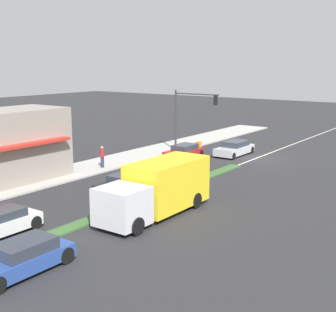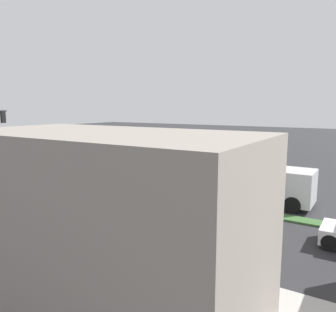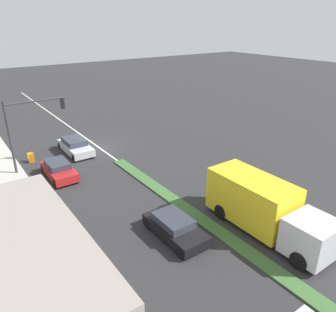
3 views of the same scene
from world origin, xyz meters
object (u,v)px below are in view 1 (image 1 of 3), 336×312
object	(u,v)px
hatchback_red	(184,152)
suv_black	(125,183)
coupe_blue	(22,258)
warning_aframe_sign	(198,146)
delivery_truck	(158,188)
traffic_signal_main	(189,111)
pedestrian	(102,156)
sedan_silver	(235,148)

from	to	relation	value
hatchback_red	suv_black	size ratio (longest dim) A/B	0.97
hatchback_red	coupe_blue	bearing A→B (deg)	107.93
warning_aframe_sign	suv_black	xyz separation A→B (m)	(-3.82, 14.96, 0.14)
delivery_truck	suv_black	size ratio (longest dim) A/B	1.87
warning_aframe_sign	suv_black	world-z (taller)	suv_black
traffic_signal_main	pedestrian	size ratio (longest dim) A/B	3.32
traffic_signal_main	warning_aframe_sign	bearing A→B (deg)	-93.67
traffic_signal_main	suv_black	xyz separation A→B (m)	(-3.92, 13.39, -3.34)
suv_black	coupe_blue	xyz separation A→B (m)	(-4.40, 11.30, 0.06)
traffic_signal_main	sedan_silver	xyz separation A→B (m)	(-3.92, -1.56, -3.28)
delivery_truck	hatchback_red	world-z (taller)	delivery_truck
coupe_blue	warning_aframe_sign	bearing A→B (deg)	-72.61
warning_aframe_sign	coupe_blue	bearing A→B (deg)	107.39
warning_aframe_sign	sedan_silver	distance (m)	3.83
sedan_silver	coupe_blue	size ratio (longest dim) A/B	1.05
pedestrian	hatchback_red	bearing A→B (deg)	-113.37
traffic_signal_main	suv_black	world-z (taller)	traffic_signal_main
traffic_signal_main	hatchback_red	distance (m)	4.26
hatchback_red	coupe_blue	size ratio (longest dim) A/B	0.93
hatchback_red	sedan_silver	world-z (taller)	sedan_silver
delivery_truck	coupe_blue	size ratio (longest dim) A/B	1.78
pedestrian	coupe_blue	xyz separation A→B (m)	(-10.20, 15.31, -0.38)
traffic_signal_main	hatchback_red	world-z (taller)	traffic_signal_main
sedan_silver	warning_aframe_sign	bearing A→B (deg)	-0.08
traffic_signal_main	pedestrian	distance (m)	10.00
traffic_signal_main	suv_black	distance (m)	14.35
traffic_signal_main	sedan_silver	world-z (taller)	traffic_signal_main
pedestrian	coupe_blue	bearing A→B (deg)	123.68
delivery_truck	pedestrian	bearing A→B (deg)	-31.92
pedestrian	delivery_truck	world-z (taller)	delivery_truck
traffic_signal_main	hatchback_red	xyz separation A→B (m)	(-1.12, 2.44, -3.30)
traffic_signal_main	suv_black	bearing A→B (deg)	106.33
warning_aframe_sign	coupe_blue	world-z (taller)	coupe_blue
sedan_silver	pedestrian	bearing A→B (deg)	62.10
sedan_silver	suv_black	xyz separation A→B (m)	(-0.00, 14.96, -0.05)
traffic_signal_main	suv_black	size ratio (longest dim) A/B	1.39
sedan_silver	hatchback_red	bearing A→B (deg)	55.07
traffic_signal_main	coupe_blue	size ratio (longest dim) A/B	1.33
delivery_truck	coupe_blue	xyz separation A→B (m)	(0.00, 8.95, -0.84)
delivery_truck	sedan_silver	bearing A→B (deg)	-75.74
suv_black	pedestrian	bearing A→B (deg)	-34.64
hatchback_red	warning_aframe_sign	bearing A→B (deg)	-75.69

